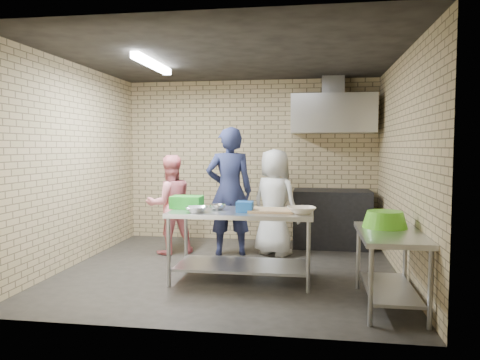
# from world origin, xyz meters

# --- Properties ---
(floor) EXTENTS (4.20, 4.20, 0.00)m
(floor) POSITION_xyz_m (0.00, 0.00, 0.00)
(floor) COLOR black
(floor) RESTS_ON ground
(ceiling) EXTENTS (4.20, 4.20, 0.00)m
(ceiling) POSITION_xyz_m (0.00, 0.00, 2.70)
(ceiling) COLOR black
(ceiling) RESTS_ON ground
(back_wall) EXTENTS (4.20, 0.06, 2.70)m
(back_wall) POSITION_xyz_m (0.00, 2.00, 1.35)
(back_wall) COLOR tan
(back_wall) RESTS_ON ground
(front_wall) EXTENTS (4.20, 0.06, 2.70)m
(front_wall) POSITION_xyz_m (0.00, -2.00, 1.35)
(front_wall) COLOR tan
(front_wall) RESTS_ON ground
(left_wall) EXTENTS (0.06, 4.00, 2.70)m
(left_wall) POSITION_xyz_m (-2.10, 0.00, 1.35)
(left_wall) COLOR tan
(left_wall) RESTS_ON ground
(right_wall) EXTENTS (0.06, 4.00, 2.70)m
(right_wall) POSITION_xyz_m (2.10, 0.00, 1.35)
(right_wall) COLOR tan
(right_wall) RESTS_ON ground
(prep_table) EXTENTS (1.67, 0.83, 0.83)m
(prep_table) POSITION_xyz_m (0.22, -0.42, 0.42)
(prep_table) COLOR silver
(prep_table) RESTS_ON floor
(side_counter) EXTENTS (0.60, 1.20, 0.75)m
(side_counter) POSITION_xyz_m (1.80, -1.10, 0.38)
(side_counter) COLOR silver
(side_counter) RESTS_ON floor
(stove) EXTENTS (1.20, 0.70, 0.90)m
(stove) POSITION_xyz_m (1.35, 1.65, 0.45)
(stove) COLOR black
(stove) RESTS_ON floor
(range_hood) EXTENTS (1.30, 0.60, 0.60)m
(range_hood) POSITION_xyz_m (1.35, 1.70, 2.10)
(range_hood) COLOR silver
(range_hood) RESTS_ON back_wall
(hood_duct) EXTENTS (0.35, 0.30, 0.30)m
(hood_duct) POSITION_xyz_m (1.35, 1.85, 2.55)
(hood_duct) COLOR #A5A8AD
(hood_duct) RESTS_ON back_wall
(wall_shelf) EXTENTS (0.80, 0.20, 0.04)m
(wall_shelf) POSITION_xyz_m (1.65, 1.89, 1.92)
(wall_shelf) COLOR #3F2B19
(wall_shelf) RESTS_ON back_wall
(fluorescent_fixture) EXTENTS (0.10, 1.25, 0.08)m
(fluorescent_fixture) POSITION_xyz_m (-1.00, 0.00, 2.64)
(fluorescent_fixture) COLOR white
(fluorescent_fixture) RESTS_ON ceiling
(green_crate) EXTENTS (0.37, 0.28, 0.15)m
(green_crate) POSITION_xyz_m (-0.48, -0.30, 0.91)
(green_crate) COLOR green
(green_crate) RESTS_ON prep_table
(blue_tub) EXTENTS (0.19, 0.19, 0.12)m
(blue_tub) POSITION_xyz_m (0.27, -0.52, 0.89)
(blue_tub) COLOR #1757B3
(blue_tub) RESTS_ON prep_table
(cutting_board) EXTENTS (0.51, 0.39, 0.03)m
(cutting_board) POSITION_xyz_m (0.57, -0.44, 0.85)
(cutting_board) COLOR tan
(cutting_board) RESTS_ON prep_table
(mixing_bowl_a) EXTENTS (0.31, 0.31, 0.06)m
(mixing_bowl_a) POSITION_xyz_m (-0.28, -0.62, 0.87)
(mixing_bowl_a) COLOR silver
(mixing_bowl_a) RESTS_ON prep_table
(mixing_bowl_b) EXTENTS (0.23, 0.23, 0.06)m
(mixing_bowl_b) POSITION_xyz_m (-0.08, -0.37, 0.86)
(mixing_bowl_b) COLOR silver
(mixing_bowl_b) RESTS_ON prep_table
(ceramic_bowl) EXTENTS (0.38, 0.38, 0.08)m
(ceramic_bowl) POSITION_xyz_m (0.92, -0.57, 0.87)
(ceramic_bowl) COLOR beige
(ceramic_bowl) RESTS_ON prep_table
(green_basin) EXTENTS (0.46, 0.46, 0.17)m
(green_basin) POSITION_xyz_m (1.78, -0.85, 0.83)
(green_basin) COLOR #59C626
(green_basin) RESTS_ON side_counter
(bottle_red) EXTENTS (0.07, 0.07, 0.18)m
(bottle_red) POSITION_xyz_m (1.40, 1.89, 2.03)
(bottle_red) COLOR #B22619
(bottle_red) RESTS_ON wall_shelf
(bottle_green) EXTENTS (0.06, 0.06, 0.15)m
(bottle_green) POSITION_xyz_m (1.80, 1.89, 2.02)
(bottle_green) COLOR green
(bottle_green) RESTS_ON wall_shelf
(man_navy) EXTENTS (0.77, 0.59, 1.87)m
(man_navy) POSITION_xyz_m (-0.16, 0.86, 0.93)
(man_navy) COLOR black
(man_navy) RESTS_ON floor
(woman_pink) EXTENTS (0.90, 0.85, 1.46)m
(woman_pink) POSITION_xyz_m (-1.05, 0.80, 0.73)
(woman_pink) COLOR pink
(woman_pink) RESTS_ON floor
(woman_white) EXTENTS (0.90, 0.81, 1.55)m
(woman_white) POSITION_xyz_m (0.50, 0.95, 0.78)
(woman_white) COLOR silver
(woman_white) RESTS_ON floor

